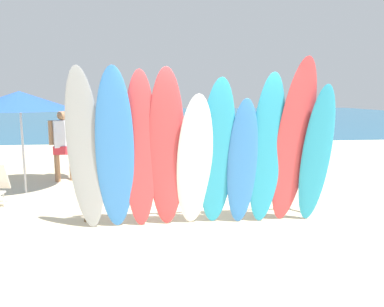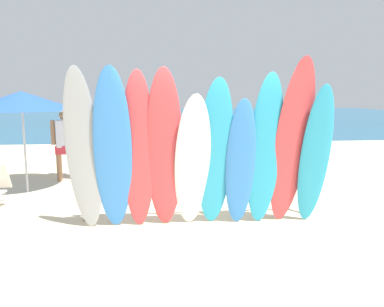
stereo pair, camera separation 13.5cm
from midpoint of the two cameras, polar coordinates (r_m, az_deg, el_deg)
ground at (r=20.32m, az=-4.31°, el=3.01°), size 60.00×60.00×0.00m
ocean_water at (r=36.42m, az=-5.32°, el=5.64°), size 60.00×40.00×0.02m
surfboard_rack at (r=6.45m, az=0.56°, el=-5.30°), size 3.95×0.07×0.63m
surfboard_grey_0 at (r=5.75m, az=-16.58°, el=0.08°), size 0.57×0.69×2.51m
surfboard_blue_1 at (r=5.65m, az=-12.30°, el=0.10°), size 0.62×0.84×2.51m
surfboard_red_2 at (r=5.70m, az=-8.52°, el=0.08°), size 0.52×0.63×2.47m
surfboard_red_3 at (r=5.69m, az=-4.56°, el=0.32°), size 0.57×0.71×2.50m
surfboard_white_4 at (r=5.75m, az=-0.29°, el=-1.45°), size 0.60×0.78×2.13m
surfboard_teal_5 at (r=5.79m, az=3.15°, el=-0.23°), size 0.56×0.72×2.36m
surfboard_blue_6 at (r=5.89m, az=6.99°, el=-1.59°), size 0.50×0.62×2.07m
surfboard_teal_7 at (r=5.93m, az=10.60°, el=0.22°), size 0.53×0.65×2.44m
surfboard_red_8 at (r=6.03m, az=14.50°, el=1.28°), size 0.64×0.85×2.66m
surfboard_teal_9 at (r=6.18m, az=17.73°, el=-0.51°), size 0.52×0.78×2.27m
beachgoer_by_water at (r=13.79m, az=0.29°, el=4.26°), size 0.44×0.61×1.69m
beachgoer_midbeach at (r=10.52m, az=-13.85°, el=2.22°), size 0.45×0.45×1.59m
beachgoer_near_rack at (r=9.63m, az=-19.36°, el=1.85°), size 0.63×0.35×1.73m
beach_umbrella at (r=8.68m, az=-25.14°, el=7.28°), size 2.26×2.26×2.18m
distant_boat at (r=27.65m, az=-5.37°, el=4.89°), size 4.27×0.86×0.34m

